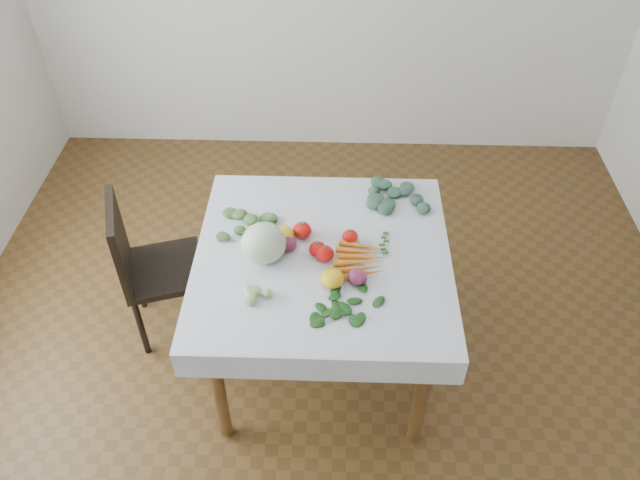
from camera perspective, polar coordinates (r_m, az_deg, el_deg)
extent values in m
plane|color=brown|center=(3.32, 0.21, -10.72)|extent=(4.00, 4.00, 0.00)
cube|color=brown|center=(2.77, 0.25, -1.72)|extent=(1.00, 1.00, 0.04)
cylinder|color=brown|center=(2.82, -9.27, -13.27)|extent=(0.06, 0.06, 0.71)
cylinder|color=brown|center=(2.80, 9.24, -13.76)|extent=(0.06, 0.06, 0.71)
cylinder|color=brown|center=(3.38, -7.03, -0.82)|extent=(0.06, 0.06, 0.71)
cylinder|color=brown|center=(3.37, 7.96, -1.16)|extent=(0.06, 0.06, 0.71)
cube|color=white|center=(2.75, 0.25, -1.38)|extent=(1.12, 1.12, 0.01)
cube|color=black|center=(3.26, -14.07, -2.64)|extent=(0.48, 0.48, 0.04)
cube|color=black|center=(3.13, -17.89, -0.26)|extent=(0.15, 0.38, 0.42)
cylinder|color=black|center=(3.32, -16.03, -7.69)|extent=(0.03, 0.03, 0.39)
cylinder|color=black|center=(3.30, -10.40, -6.72)|extent=(0.03, 0.03, 0.39)
cylinder|color=black|center=(3.54, -16.33, -3.70)|extent=(0.03, 0.03, 0.39)
cylinder|color=black|center=(3.53, -11.09, -2.77)|extent=(0.03, 0.03, 0.39)
ellipsoid|color=beige|center=(2.69, -5.16, -0.28)|extent=(0.25, 0.25, 0.17)
ellipsoid|color=red|center=(2.79, 2.77, 0.30)|extent=(0.09, 0.09, 0.06)
ellipsoid|color=red|center=(2.81, -1.62, 0.90)|extent=(0.10, 0.10, 0.07)
ellipsoid|color=red|center=(2.70, 0.42, -1.26)|extent=(0.09, 0.09, 0.07)
ellipsoid|color=red|center=(2.73, -0.21, -0.84)|extent=(0.09, 0.09, 0.07)
ellipsoid|color=yellow|center=(2.79, -3.45, 0.49)|extent=(0.11, 0.11, 0.07)
ellipsoid|color=yellow|center=(2.60, 1.12, -3.53)|extent=(0.12, 0.12, 0.07)
ellipsoid|color=maroon|center=(2.75, -2.92, -0.38)|extent=(0.09, 0.09, 0.07)
ellipsoid|color=maroon|center=(2.61, 3.46, -3.42)|extent=(0.10, 0.10, 0.07)
ellipsoid|color=#B0CD76|center=(2.56, -5.72, -5.09)|extent=(0.05, 0.05, 0.04)
ellipsoid|color=#B0CD76|center=(2.57, -6.38, -4.91)|extent=(0.05, 0.05, 0.04)
ellipsoid|color=#B0CD76|center=(2.54, -5.75, -5.61)|extent=(0.05, 0.05, 0.04)
ellipsoid|color=#B0CD76|center=(2.59, -5.19, -4.49)|extent=(0.05, 0.05, 0.04)
cone|color=orange|center=(2.77, 3.75, -0.56)|extent=(0.22, 0.07, 0.03)
cone|color=orange|center=(2.75, 3.76, -1.05)|extent=(0.22, 0.05, 0.03)
cone|color=orange|center=(2.72, 3.77, -1.55)|extent=(0.22, 0.04, 0.03)
cone|color=orange|center=(2.70, 3.78, -2.07)|extent=(0.22, 0.05, 0.03)
cone|color=orange|center=(2.67, 3.79, -2.59)|extent=(0.22, 0.07, 0.03)
cone|color=orange|center=(2.65, 3.80, -3.12)|extent=(0.22, 0.08, 0.03)
ellipsoid|color=#385D47|center=(3.06, 7.58, 4.10)|extent=(0.07, 0.07, 0.04)
ellipsoid|color=#385D47|center=(3.06, 6.61, 4.24)|extent=(0.07, 0.07, 0.04)
ellipsoid|color=#385D47|center=(3.03, 7.47, 3.66)|extent=(0.07, 0.07, 0.04)
ellipsoid|color=#385D47|center=(3.08, 7.53, 4.53)|extent=(0.07, 0.07, 0.04)
ellipsoid|color=#385D47|center=(3.03, 6.06, 3.85)|extent=(0.07, 0.07, 0.04)
ellipsoid|color=#385D47|center=(3.04, 8.54, 3.79)|extent=(0.07, 0.07, 0.04)
ellipsoid|color=#385D47|center=(3.10, 6.33, 4.81)|extent=(0.07, 0.07, 0.04)
ellipsoid|color=#385D47|center=(2.99, 6.81, 3.15)|extent=(0.07, 0.07, 0.04)
ellipsoid|color=#385D47|center=(3.10, 8.78, 4.58)|extent=(0.07, 0.07, 0.04)
ellipsoid|color=#385D47|center=(3.05, 4.95, 4.30)|extent=(0.07, 0.07, 0.04)
ellipsoid|color=#385D47|center=(3.00, 8.80, 3.03)|extent=(0.07, 0.07, 0.04)
ellipsoid|color=#385D47|center=(3.14, 7.21, 5.36)|extent=(0.07, 0.07, 0.04)
ellipsoid|color=#385D47|center=(2.98, 5.17, 3.10)|extent=(0.07, 0.07, 0.04)
ellipsoid|color=#184A17|center=(2.55, 3.07, -5.71)|extent=(0.07, 0.04, 0.01)
ellipsoid|color=#184A17|center=(2.55, 2.07, -5.54)|extent=(0.07, 0.04, 0.01)
ellipsoid|color=#184A17|center=(2.53, 2.85, -6.25)|extent=(0.07, 0.04, 0.01)
ellipsoid|color=#184A17|center=(2.57, 3.05, -5.22)|extent=(0.07, 0.04, 0.01)
ellipsoid|color=#184A17|center=(2.54, 1.53, -6.00)|extent=(0.07, 0.04, 0.01)
ellipsoid|color=#184A17|center=(2.54, 3.87, -6.08)|extent=(0.07, 0.04, 0.01)
ellipsoid|color=#184A17|center=(2.58, 1.96, -4.91)|extent=(0.07, 0.04, 0.01)
ellipsoid|color=#184A17|center=(2.51, 2.14, -6.77)|extent=(0.07, 0.04, 0.01)
ellipsoid|color=#184A17|center=(2.57, 4.19, -5.19)|extent=(0.07, 0.04, 0.01)
ellipsoid|color=#184A17|center=(2.56, 0.63, -5.47)|extent=(0.07, 0.04, 0.01)
ellipsoid|color=#184A17|center=(2.51, 3.95, -6.91)|extent=(0.07, 0.04, 0.01)
ellipsoid|color=#184A17|center=(2.61, 2.86, -4.32)|extent=(0.07, 0.04, 0.01)
ellipsoid|color=#184A17|center=(2.51, 0.66, -6.79)|extent=(0.07, 0.04, 0.01)
ellipsoid|color=#184A17|center=(2.55, 5.35, -5.84)|extent=(0.07, 0.04, 0.01)
ellipsoid|color=#184A17|center=(2.60, 0.55, -4.49)|extent=(0.07, 0.04, 0.01)
ellipsoid|color=#184A17|center=(2.47, 2.83, -7.74)|extent=(0.07, 0.04, 0.01)
ellipsoid|color=#3F6F33|center=(2.87, -6.07, 1.12)|extent=(0.06, 0.06, 0.03)
ellipsoid|color=#3F6F33|center=(2.89, -6.75, 1.40)|extent=(0.06, 0.06, 0.03)
ellipsoid|color=#3F6F33|center=(2.86, -6.54, 0.75)|extent=(0.06, 0.06, 0.03)
ellipsoid|color=#3F6F33|center=(2.89, -5.74, 1.49)|extent=(0.06, 0.06, 0.03)
ellipsoid|color=#3F6F33|center=(2.88, -7.52, 1.15)|extent=(0.06, 0.06, 0.03)
ellipsoid|color=#3F6F33|center=(2.85, -5.54, 0.69)|extent=(0.06, 0.06, 0.03)
ellipsoid|color=#3F6F33|center=(2.92, -6.48, 1.93)|extent=(0.06, 0.06, 0.03)
ellipsoid|color=#3F6F33|center=(2.84, -7.50, 0.44)|extent=(0.06, 0.06, 0.03)
ellipsoid|color=#3F6F33|center=(2.88, -4.65, 1.33)|extent=(0.06, 0.06, 0.03)
ellipsoid|color=#3F6F33|center=(2.92, -8.02, 1.72)|extent=(0.06, 0.06, 0.03)
ellipsoid|color=#3F6F33|center=(2.81, -5.98, -0.01)|extent=(0.06, 0.06, 0.03)
ellipsoid|color=#3F6F33|center=(2.94, -5.27, 2.27)|extent=(0.06, 0.06, 0.03)
ellipsoid|color=#3F6F33|center=(2.87, -8.84, 0.68)|extent=(0.06, 0.06, 0.03)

